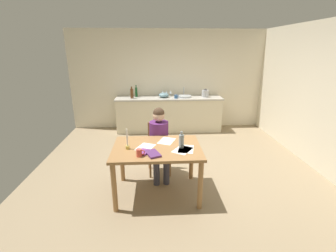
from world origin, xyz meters
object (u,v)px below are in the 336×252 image
at_px(coffee_mug, 139,153).
at_px(wine_bottle_on_table, 181,141).
at_px(person_seated, 159,139).
at_px(wine_glass_near_sink, 171,92).
at_px(wine_glass_back_left, 163,92).
at_px(wine_glass_by_kettle, 167,92).
at_px(chair_at_table, 159,145).
at_px(candlestick, 127,143).
at_px(mixing_bowl, 164,95).
at_px(bottle_vinegar, 136,92).
at_px(teacup_on_counter, 176,97).
at_px(bottle_oil, 132,93).
at_px(book_cookery, 143,152).
at_px(sink_unit, 184,96).
at_px(stovetop_kettle, 205,93).
at_px(book_magazine, 153,154).
at_px(dining_table, 157,154).

bearing_deg(coffee_mug, wine_bottle_on_table, 24.11).
xyz_separation_m(person_seated, wine_glass_near_sink, (0.36, 2.55, 0.33)).
height_order(person_seated, wine_glass_back_left, person_seated).
bearing_deg(wine_glass_by_kettle, wine_bottle_on_table, -89.03).
height_order(chair_at_table, candlestick, candlestick).
distance_m(chair_at_table, mixing_bowl, 2.30).
relative_size(coffee_mug, bottle_vinegar, 0.37).
bearing_deg(candlestick, bottle_vinegar, 91.67).
bearing_deg(teacup_on_counter, bottle_oil, 175.97).
height_order(book_cookery, wine_glass_back_left, wine_glass_back_left).
bearing_deg(chair_at_table, candlestick, -121.08).
distance_m(bottle_oil, wine_glass_near_sink, 1.03).
relative_size(bottle_oil, mixing_bowl, 1.13).
height_order(sink_unit, mixing_bowl, sink_unit).
distance_m(sink_unit, wine_glass_back_left, 0.59).
bearing_deg(wine_bottle_on_table, person_seated, 117.08).
distance_m(candlestick, mixing_bowl, 3.06).
xyz_separation_m(wine_glass_back_left, teacup_on_counter, (0.33, -0.30, -0.06)).
relative_size(coffee_mug, stovetop_kettle, 0.52).
relative_size(person_seated, wine_bottle_on_table, 4.94).
bearing_deg(book_magazine, dining_table, 55.70).
distance_m(bottle_vinegar, stovetop_kettle, 1.81).
distance_m(wine_glass_near_sink, wine_glass_back_left, 0.21).
xyz_separation_m(coffee_mug, bottle_vinegar, (-0.27, 3.35, 0.21)).
xyz_separation_m(coffee_mug, wine_glass_back_left, (0.43, 3.40, 0.19)).
distance_m(sink_unit, wine_glass_near_sink, 0.39).
distance_m(chair_at_table, wine_glass_by_kettle, 2.47).
relative_size(chair_at_table, bottle_vinegar, 2.88).
relative_size(candlestick, wine_bottle_on_table, 1.24).
relative_size(dining_table, chair_at_table, 1.43).
xyz_separation_m(dining_table, sink_unit, (0.76, 2.95, 0.27)).
relative_size(bottle_vinegar, stovetop_kettle, 1.40).
distance_m(book_magazine, bottle_oil, 3.19).
height_order(person_seated, sink_unit, person_seated).
height_order(book_cookery, bottle_oil, bottle_oil).
distance_m(mixing_bowl, wine_glass_near_sink, 0.25).
bearing_deg(person_seated, book_cookery, -107.39).
xyz_separation_m(dining_table, wine_bottle_on_table, (0.35, -0.04, 0.21)).
relative_size(book_magazine, teacup_on_counter, 2.02).
bearing_deg(stovetop_kettle, mixing_bowl, -179.88).
bearing_deg(coffee_mug, sink_unit, 73.05).
xyz_separation_m(mixing_bowl, stovetop_kettle, (1.09, 0.00, 0.04)).
height_order(person_seated, mixing_bowl, person_seated).
bearing_deg(stovetop_kettle, person_seated, -117.69).
distance_m(bottle_vinegar, teacup_on_counter, 1.06).
xyz_separation_m(sink_unit, wine_glass_by_kettle, (-0.46, 0.15, 0.09)).
distance_m(person_seated, mixing_bowl, 2.42).
bearing_deg(wine_glass_by_kettle, book_magazine, -95.99).
bearing_deg(mixing_bowl, chair_at_table, -94.49).
relative_size(dining_table, mixing_bowl, 4.83).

